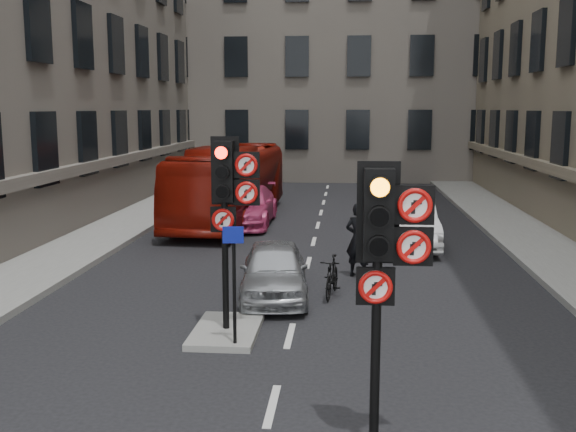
% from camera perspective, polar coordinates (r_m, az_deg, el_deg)
% --- Properties ---
extents(pavement_left, '(3.00, 50.00, 0.16)m').
position_cam_1_polar(pavement_left, '(21.10, -18.04, -2.58)').
color(pavement_left, gray).
rests_on(pavement_left, ground).
extents(pavement_right, '(3.00, 50.00, 0.16)m').
position_cam_1_polar(pavement_right, '(20.40, 22.57, -3.23)').
color(pavement_right, gray).
rests_on(pavement_right, ground).
extents(centre_island, '(1.20, 2.00, 0.12)m').
position_cam_1_polar(centre_island, '(12.88, -5.24, -9.66)').
color(centre_island, gray).
rests_on(centre_island, ground).
extents(building_far, '(30.00, 14.00, 20.00)m').
position_cam_1_polar(building_far, '(45.38, 3.83, 16.47)').
color(building_far, '#6C655B').
rests_on(building_far, ground).
extents(signal_near, '(0.91, 0.40, 3.58)m').
position_cam_1_polar(signal_near, '(8.16, 8.22, -2.41)').
color(signal_near, black).
rests_on(signal_near, ground).
extents(signal_far, '(0.91, 0.40, 3.58)m').
position_cam_1_polar(signal_far, '(12.27, -5.03, 2.08)').
color(signal_far, black).
rests_on(signal_far, centre_island).
extents(car_silver, '(1.81, 3.78, 1.24)m').
position_cam_1_polar(car_silver, '(15.08, -1.19, -4.60)').
color(car_silver, '#96999D').
rests_on(car_silver, ground).
extents(car_white, '(1.66, 4.53, 1.48)m').
position_cam_1_polar(car_white, '(20.95, 10.06, -0.51)').
color(car_white, silver).
rests_on(car_white, ground).
extents(car_pink, '(1.95, 4.76, 1.38)m').
position_cam_1_polar(car_pink, '(24.42, -3.54, 0.85)').
color(car_pink, '#C53A6F').
rests_on(car_pink, ground).
extents(bus_red, '(3.01, 10.18, 2.80)m').
position_cam_1_polar(bus_red, '(25.23, -4.94, 2.73)').
color(bus_red, maroon).
rests_on(bus_red, ground).
extents(motorcycle, '(0.63, 1.54, 0.90)m').
position_cam_1_polar(motorcycle, '(15.25, 3.74, -5.13)').
color(motorcycle, black).
rests_on(motorcycle, ground).
extents(motorcyclist, '(0.81, 0.69, 1.90)m').
position_cam_1_polar(motorcyclist, '(16.91, 5.99, -2.01)').
color(motorcyclist, black).
rests_on(motorcyclist, ground).
extents(info_sign, '(0.36, 0.12, 2.09)m').
position_cam_1_polar(info_sign, '(11.66, -4.60, -4.45)').
color(info_sign, black).
rests_on(info_sign, centre_island).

